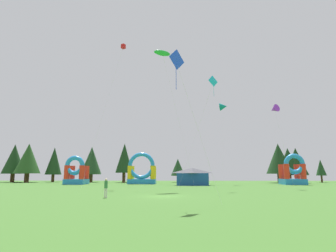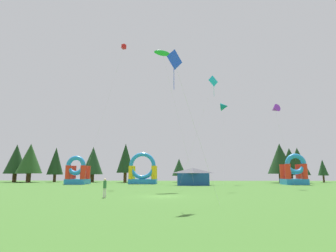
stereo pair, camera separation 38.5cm
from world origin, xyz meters
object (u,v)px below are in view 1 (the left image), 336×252
kite_blue_diamond (175,62)px  kite_teal_delta (223,107)px  kite_purple_delta (274,109)px  festival_tent (192,177)px  inflatable_orange_dome (293,173)px  person_near_camera (106,186)px  kite_red_box (123,47)px  inflatable_red_slide (76,174)px  inflatable_yellow_castle (142,173)px  kite_green_parafoil (162,53)px  kite_cyan_diamond (214,82)px

kite_blue_diamond → kite_teal_delta: 42.98m
kite_purple_delta → festival_tent: bearing=145.4°
inflatable_orange_dome → person_near_camera: bearing=-133.9°
kite_teal_delta → kite_red_box: bearing=-148.2°
kite_blue_diamond → inflatable_orange_dome: 45.93m
kite_blue_diamond → person_near_camera: 13.65m
person_near_camera → kite_teal_delta: bearing=-105.3°
inflatable_red_slide → festival_tent: inflatable_red_slide is taller
kite_blue_diamond → inflatable_yellow_castle: 42.66m
kite_green_parafoil → festival_tent: 24.56m
kite_blue_diamond → inflatable_orange_dome: kite_blue_diamond is taller
person_near_camera → inflatable_red_slide: bearing=-54.2°
kite_red_box → kite_green_parafoil: bearing=-41.1°
kite_purple_delta → person_near_camera: bearing=-140.8°
kite_red_box → kite_green_parafoil: 11.56m
kite_red_box → kite_green_parafoil: (8.00, -6.98, -4.57)m
kite_purple_delta → inflatable_red_slide: 42.04m
inflatable_red_slide → kite_teal_delta: bearing=5.5°
kite_green_parafoil → person_near_camera: (-4.55, -15.49, -20.75)m
person_near_camera → festival_tent: 30.14m
kite_cyan_diamond → festival_tent: kite_cyan_diamond is taller
kite_blue_diamond → festival_tent: kite_blue_diamond is taller
kite_blue_diamond → inflatable_red_slide: 44.81m
inflatable_yellow_castle → person_near_camera: bearing=-88.2°
kite_red_box → kite_green_parafoil: kite_red_box is taller
person_near_camera → inflatable_yellow_castle: bearing=-77.2°
kite_teal_delta → inflatable_red_slide: 36.15m
inflatable_red_slide → kite_green_parafoil: bearing=-40.9°
kite_cyan_diamond → inflatable_yellow_castle: kite_cyan_diamond is taller
kite_teal_delta → festival_tent: bearing=-138.0°
kite_cyan_diamond → kite_purple_delta: kite_cyan_diamond is taller
kite_blue_diamond → festival_tent: size_ratio=1.99×
inflatable_orange_dome → inflatable_yellow_castle: bearing=174.7°
kite_blue_diamond → kite_teal_delta: size_ratio=0.65×
kite_red_box → kite_cyan_diamond: (16.22, -7.74, -9.82)m
inflatable_red_slide → festival_tent: 25.08m
kite_blue_diamond → inflatable_red_slide: kite_blue_diamond is taller
kite_red_box → festival_tent: (13.25, 6.02, -24.72)m
kite_teal_delta → kite_blue_diamond: bearing=-104.6°
kite_blue_diamond → inflatable_red_slide: (-21.86, 38.02, -9.24)m
kite_green_parafoil → festival_tent: kite_green_parafoil is taller
kite_red_box → kite_blue_diamond: (10.34, -28.10, -14.97)m
inflatable_orange_dome → inflatable_yellow_castle: inflatable_yellow_castle is taller
kite_red_box → person_near_camera: (3.46, -22.47, -25.32)m
kite_teal_delta → kite_purple_delta: 18.00m
kite_green_parafoil → person_near_camera: size_ratio=12.13×
kite_teal_delta → festival_tent: kite_teal_delta is taller
kite_red_box → kite_purple_delta: kite_red_box is taller
kite_red_box → kite_blue_diamond: size_ratio=2.22×
inflatable_orange_dome → festival_tent: size_ratio=1.04×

